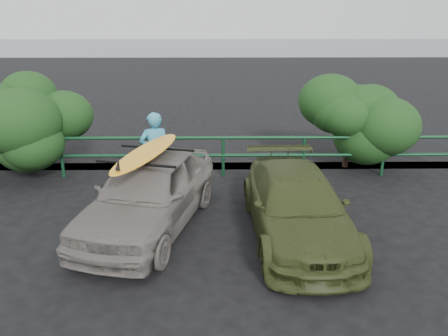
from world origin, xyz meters
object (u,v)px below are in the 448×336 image
Objects in this scene: sedan at (149,193)px; olive_vehicle at (296,205)px; man at (155,152)px; guardrail at (183,157)px; surfboard at (147,152)px.

sedan reaches higher than olive_vehicle.
man is (-0.13, 1.85, 0.22)m from sedan.
sedan is at bearing 79.62° from man.
sedan is 2.23× the size of man.
olive_vehicle is at bearing 6.92° from sedan.
guardrail is at bearing 96.25° from sedan.
surfboard is at bearing -98.42° from guardrail.
guardrail is 2.98m from surfboard.
sedan is at bearing -98.42° from guardrail.
man is at bearing 108.60° from surfboard.
olive_vehicle is at bearing -54.15° from guardrail.
guardrail is 5.27× the size of surfboard.
olive_vehicle reaches higher than guardrail.
guardrail is 3.41× the size of sedan.
man is at bearing -119.82° from guardrail.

